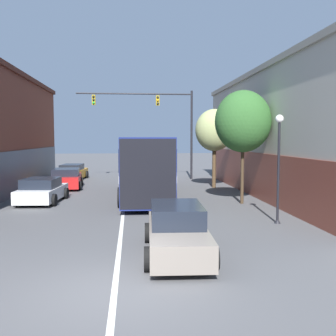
% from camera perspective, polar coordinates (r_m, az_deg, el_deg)
% --- Properties ---
extents(ground_plane, '(160.00, 160.00, 0.00)m').
position_cam_1_polar(ground_plane, '(9.29, -7.75, -17.13)').
color(ground_plane, '#4C4C4F').
extents(lane_center_line, '(0.14, 39.55, 0.01)m').
position_cam_1_polar(lane_center_line, '(22.67, -6.28, -4.28)').
color(lane_center_line, silver).
rests_on(lane_center_line, ground_plane).
extents(building_right_storefront, '(7.20, 22.43, 7.35)m').
position_cam_1_polar(building_right_storefront, '(25.16, 19.50, 5.01)').
color(building_right_storefront, '#B7B2A3').
rests_on(building_right_storefront, ground_plane).
extents(bus, '(3.03, 11.56, 3.44)m').
position_cam_1_polar(bus, '(22.77, -3.24, 0.65)').
color(bus, navy).
rests_on(bus, ground_plane).
extents(hatchback_foreground, '(2.05, 4.57, 1.44)m').
position_cam_1_polar(hatchback_foreground, '(11.64, 1.31, -9.13)').
color(hatchback_foreground, slate).
rests_on(hatchback_foreground, ground_plane).
extents(parked_car_left_near, '(2.31, 4.13, 1.30)m').
position_cam_1_polar(parked_car_left_near, '(21.81, -17.81, -3.16)').
color(parked_car_left_near, silver).
rests_on(parked_car_left_near, ground_plane).
extents(parked_car_left_mid, '(2.19, 4.65, 1.30)m').
position_cam_1_polar(parked_car_left_mid, '(32.83, -13.69, -0.61)').
color(parked_car_left_mid, orange).
rests_on(parked_car_left_mid, ground_plane).
extents(parked_car_left_far, '(2.39, 4.46, 1.35)m').
position_cam_1_polar(parked_car_left_far, '(27.58, -14.57, -1.51)').
color(parked_car_left_far, red).
rests_on(parked_car_left_far, ground_plane).
extents(traffic_signal_gantry, '(9.43, 0.36, 7.28)m').
position_cam_1_polar(traffic_signal_gantry, '(32.31, -1.36, 7.72)').
color(traffic_signal_gantry, black).
rests_on(traffic_signal_gantry, ground_plane).
extents(street_lamp, '(0.32, 0.32, 4.32)m').
position_cam_1_polar(street_lamp, '(16.11, 15.76, 1.06)').
color(street_lamp, black).
rests_on(street_lamp, ground_plane).
extents(street_tree_near, '(2.89, 2.60, 5.85)m').
position_cam_1_polar(street_tree_near, '(20.61, 10.83, 6.64)').
color(street_tree_near, '#3D2D1E').
rests_on(street_tree_near, ground_plane).
extents(street_tree_far, '(2.61, 2.35, 5.39)m').
position_cam_1_polar(street_tree_far, '(27.13, 6.75, 5.43)').
color(street_tree_far, '#4C3823').
rests_on(street_tree_far, ground_plane).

